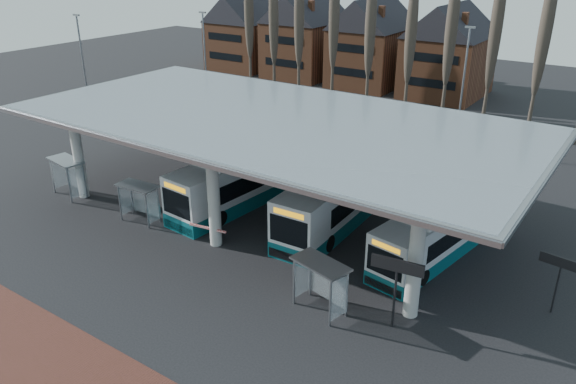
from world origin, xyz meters
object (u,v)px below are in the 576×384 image
Objects in this scene: shelter_1 at (140,194)px; bus_1 at (250,177)px; bus_2 at (343,195)px; bus_3 at (442,229)px; shelter_0 at (69,169)px; shelter_2 at (322,275)px.

bus_1 is at bearing 55.44° from shelter_1.
bus_2 is 1.13× the size of bus_3.
bus_1 is 4.25× the size of shelter_0.
bus_2 is (6.66, 0.91, 0.00)m from bus_1.
bus_2 reaches higher than bus_1.
bus_3 is 18.22m from shelter_1.
bus_3 is 4.12× the size of shelter_1.
bus_3 is 3.74× the size of shelter_0.
shelter_2 is at bearing -11.41° from shelter_1.
bus_2 is 4.20× the size of shelter_2.
bus_2 is at bearing 31.82° from shelter_0.
bus_2 is 9.76m from shelter_2.
bus_1 reaches higher than bus_3.
bus_1 reaches higher than shelter_2.
bus_3 is at bearing -7.20° from bus_2.
shelter_1 is (7.02, 0.00, -0.13)m from shelter_0.
bus_2 is at bearing -175.54° from bus_3.
bus_1 is at bearing 39.84° from shelter_0.
shelter_0 is at bearing -171.19° from shelter_2.
shelter_1 is (-3.66, -6.36, 0.13)m from bus_1.
bus_1 is 1.14× the size of bus_3.
bus_1 is 13.30m from bus_3.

